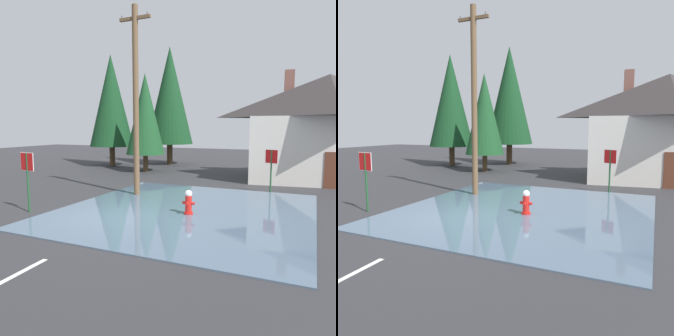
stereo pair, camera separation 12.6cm
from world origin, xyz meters
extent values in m
cube|color=#2D2D30|center=(0.00, 0.00, -0.05)|extent=(80.00, 80.00, 0.10)
cube|color=#4C6075|center=(1.87, 2.18, 0.02)|extent=(9.56, 10.06, 0.04)
cube|color=silver|center=(-0.38, -1.65, 0.00)|extent=(3.90, 0.61, 0.01)
cube|color=silver|center=(0.46, -5.22, 0.00)|extent=(0.27, 2.59, 0.01)
cylinder|color=#1E4C28|center=(-3.67, -0.65, 1.17)|extent=(0.08, 0.08, 2.33)
cube|color=white|center=(-3.67, -0.65, 2.00)|extent=(0.72, 0.07, 0.72)
cube|color=red|center=(-3.67, -0.65, 2.00)|extent=(0.68, 0.08, 0.68)
cylinder|color=red|center=(2.19, 1.52, 0.06)|extent=(0.34, 0.34, 0.11)
cylinder|color=red|center=(2.19, 1.52, 0.43)|extent=(0.25, 0.25, 0.63)
sphere|color=white|center=(2.19, 1.52, 0.82)|extent=(0.28, 0.28, 0.28)
cylinder|color=red|center=(2.00, 1.52, 0.46)|extent=(0.11, 0.10, 0.10)
cylinder|color=red|center=(2.37, 1.52, 0.46)|extent=(0.11, 0.10, 0.10)
cylinder|color=red|center=(2.19, 1.34, 0.46)|extent=(0.12, 0.11, 0.12)
cylinder|color=brown|center=(-1.44, 3.95, 4.46)|extent=(0.28, 0.28, 8.92)
cube|color=brown|center=(-1.44, 3.95, 8.32)|extent=(1.60, 0.14, 0.14)
cylinder|color=slate|center=(-2.11, 3.95, 8.45)|extent=(0.10, 0.10, 0.12)
cylinder|color=slate|center=(-0.77, 3.95, 8.45)|extent=(0.10, 0.10, 0.12)
cylinder|color=#1E4C28|center=(4.49, 7.21, 1.10)|extent=(0.08, 0.08, 2.19)
cube|color=white|center=(4.49, 7.21, 1.86)|extent=(0.65, 0.30, 0.70)
cube|color=red|center=(4.49, 7.21, 1.86)|extent=(0.62, 0.30, 0.66)
cube|color=beige|center=(7.08, 12.75, 1.98)|extent=(9.72, 7.11, 3.96)
pyramid|color=#332D2D|center=(7.08, 12.75, 5.24)|extent=(10.49, 7.68, 2.57)
cube|color=brown|center=(4.70, 13.52, 5.89)|extent=(0.67, 0.67, 2.31)
cube|color=#592D1E|center=(7.47, 9.76, 1.00)|extent=(1.00, 0.19, 2.00)
cylinder|color=#4C3823|center=(-5.19, 11.88, 0.66)|extent=(0.36, 0.36, 1.31)
cone|color=#194723|center=(-5.19, 11.88, 4.30)|extent=(2.91, 2.91, 5.97)
cylinder|color=#4C3823|center=(-5.51, 17.12, 0.93)|extent=(0.52, 0.52, 1.86)
cone|color=#143D1E|center=(-5.51, 17.12, 6.10)|extent=(4.13, 4.13, 8.47)
cylinder|color=#4C3823|center=(-9.64, 14.07, 0.85)|extent=(0.47, 0.47, 1.70)
cone|color=#143D1E|center=(-9.64, 14.07, 5.57)|extent=(3.78, 3.78, 7.74)
camera|label=1|loc=(6.47, -9.87, 3.31)|focal=35.01mm
camera|label=2|loc=(6.58, -9.82, 3.31)|focal=35.01mm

